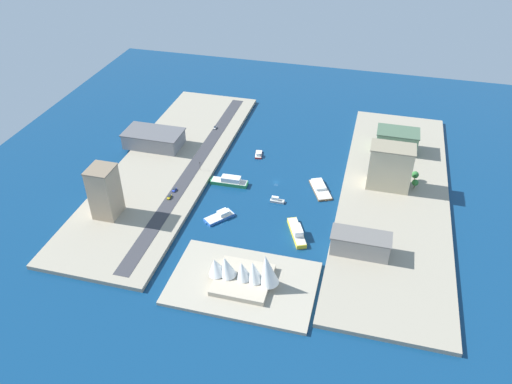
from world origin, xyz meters
TOP-DOWN VIEW (x-y plane):
  - ground_plane at (0.00, 0.00)m, footprint 440.00×440.00m
  - quay_west at (-80.67, 0.00)m, footprint 70.00×240.00m
  - quay_east at (80.67, 0.00)m, footprint 70.00×240.00m
  - peninsula_point at (-4.40, 100.55)m, footprint 78.55×51.07m
  - road_strip at (61.00, 0.00)m, footprint 9.60×228.00m
  - yacht_sleek_gray at (-5.68, 22.85)m, footprint 10.43×3.63m
  - ferry_green_doubledeck at (30.59, 10.84)m, footprint 27.61×7.71m
  - ferry_yellow_fast at (-24.68, 52.40)m, footprint 16.41×28.03m
  - tugboat_red at (20.63, -31.10)m, footprint 6.64×12.51m
  - catamaran_blue at (25.41, 48.37)m, footprint 17.99×19.67m
  - barge_flat_brown at (-30.99, 1.21)m, footprint 19.13×26.37m
  - terminal_long_green at (-79.07, -61.70)m, footprint 31.05×19.61m
  - apartment_midrise_tan at (93.51, 65.30)m, footprint 15.25×16.87m
  - carpark_squat_concrete at (-62.84, 61.45)m, footprint 34.09×14.63m
  - warehouse_low_gray at (100.93, -21.41)m, footprint 44.04×24.80m
  - office_block_beige at (-75.05, -10.54)m, footprint 28.99×17.00m
  - hatchback_blue at (63.15, 31.58)m, footprint 1.96×4.37m
  - van_white at (64.39, -58.67)m, footprint 2.15×4.38m
  - taxi_yellow_cab at (63.23, 40.07)m, footprint 1.97×5.01m
  - traffic_light_waterfront at (55.04, 2.71)m, footprint 0.36×0.36m
  - opera_landmark at (-5.50, 100.55)m, footprint 40.45×28.93m
  - park_tree_cluster at (-85.31, -24.89)m, footprint 19.40×23.25m

SIDE VIEW (x-z plane):
  - ground_plane at x=0.00m, z-range 0.00..0.00m
  - peninsula_point at x=-4.40m, z-range 0.00..2.00m
  - tugboat_red at x=20.63m, z-range -0.61..2.86m
  - barge_flat_brown at x=-30.99m, z-range -0.35..2.75m
  - quay_west at x=-80.67m, z-range 0.00..2.72m
  - quay_east at x=80.67m, z-range 0.00..2.72m
  - yacht_sleek_gray at x=-5.68m, z-range -0.57..3.35m
  - catamaran_blue at x=25.41m, z-range -0.72..3.54m
  - ferry_yellow_fast at x=-24.68m, z-range -0.95..5.64m
  - ferry_green_doubledeck at x=30.59m, z-range -0.65..5.53m
  - road_strip at x=61.00m, z-range 2.72..2.87m
  - van_white at x=64.39m, z-range 2.85..4.41m
  - hatchback_blue at x=63.15m, z-range 2.85..4.42m
  - taxi_yellow_cab at x=63.23m, z-range 2.85..4.54m
  - traffic_light_waterfront at x=55.04m, z-range 3.81..10.31m
  - park_tree_cluster at x=-85.31m, z-range 3.49..12.14m
  - warehouse_low_gray at x=100.93m, z-range 2.75..14.56m
  - carpark_squat_concrete at x=-62.84m, z-range 2.75..15.35m
  - opera_landmark at x=-5.50m, z-range -1.96..20.31m
  - terminal_long_green at x=-79.07m, z-range 2.75..18.63m
  - office_block_beige at x=-75.05m, z-range 2.75..33.52m
  - apartment_midrise_tan at x=93.51m, z-range 2.75..36.73m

